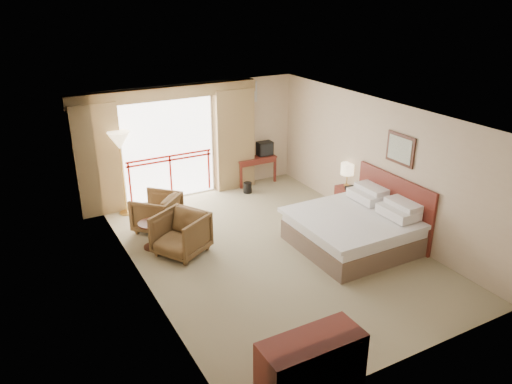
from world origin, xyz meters
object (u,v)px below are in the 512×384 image
side_table (152,231)px  floor_lamp (120,144)px  bed (355,229)px  table_lamp (348,169)px  nightstand (347,199)px  armchair_near (182,253)px  dresser (311,368)px  wastebasket (248,188)px  desk (253,162)px  tv (264,148)px  armchair_far (158,229)px

side_table → floor_lamp: bearing=90.5°
bed → floor_lamp: bearing=133.7°
table_lamp → floor_lamp: (-4.45, 2.21, 0.65)m
side_table → bed: bearing=-27.7°
nightstand → armchair_near: (-4.01, -0.06, -0.28)m
dresser → bed: bearing=39.9°
table_lamp → wastebasket: table_lamp is taller
wastebasket → floor_lamp: (-2.97, 0.23, 1.50)m
table_lamp → desk: bearing=111.2°
wastebasket → dresser: dresser is taller
tv → dresser: 7.55m
armchair_near → side_table: side_table is taller
tv → dresser: (-3.21, -6.82, -0.44)m
armchair_far → floor_lamp: bearing=-116.1°
bed → dresser: bearing=-136.4°
desk → floor_lamp: (-3.45, -0.37, 1.08)m
armchair_near → table_lamp: bearing=60.8°
armchair_far → dresser: dresser is taller
bed → tv: size_ratio=5.39×
bed → armchair_near: 3.38m
dresser → wastebasket: bearing=65.2°
table_lamp → side_table: (-4.43, 0.36, -0.61)m
side_table → dresser: dresser is taller
side_table → floor_lamp: 2.23m
floor_lamp → dresser: bearing=-85.3°
bed → desk: 4.05m
desk → floor_lamp: bearing=-169.3°
wastebasket → dresser: (-2.43, -6.27, 0.30)m
armchair_far → floor_lamp: floor_lamp is taller
desk → floor_lamp: 3.63m
wastebasket → armchair_near: 3.28m
nightstand → side_table: (-4.43, 0.41, 0.09)m
tv → armchair_far: bearing=-139.1°
wastebasket → tv: bearing=35.0°
nightstand → desk: size_ratio=0.52×
desk → tv: tv is taller
dresser → armchair_near: bearing=87.7°
tv → bed: bearing=-75.5°
armchair_far → dresser: bearing=47.9°
bed → armchair_near: bearing=156.2°
nightstand → floor_lamp: size_ratio=0.30×
nightstand → side_table: nightstand is taller
desk → armchair_far: size_ratio=1.25×
table_lamp → desk: table_lamp is taller
bed → nightstand: bearing=56.6°
wastebasket → desk: bearing=51.2°
nightstand → armchair_near: size_ratio=0.63×
bed → armchair_far: size_ratio=2.47×
nightstand → wastebasket: nightstand is taller
bed → dresser: size_ratio=1.62×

